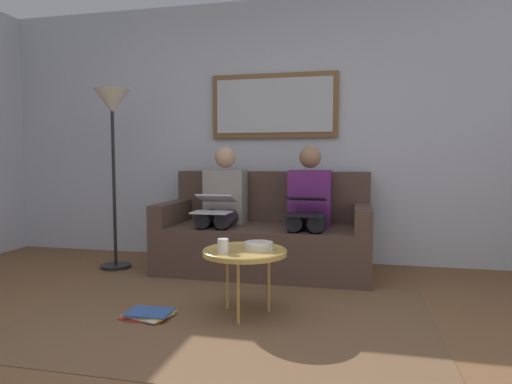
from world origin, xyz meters
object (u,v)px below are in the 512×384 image
bowl (259,246)px  laptop_silver (214,204)px  couch (266,236)px  person_left (309,206)px  magazine_stack (149,314)px  person_right (222,204)px  framed_mirror (274,106)px  standing_lamp (112,121)px  laptop_black (306,206)px  coffee_table (245,253)px  cup (223,246)px

bowl → laptop_silver: 1.05m
couch → person_left: (-0.40, 0.07, 0.30)m
person_left → magazine_stack: size_ratio=3.48×
couch → person_right: bearing=9.7°
couch → framed_mirror: 1.30m
standing_lamp → person_left: bearing=-173.7°
bowl → laptop_black: laptop_black is taller
laptop_black → magazine_stack: 1.53m
laptop_black → laptop_silver: size_ratio=1.03×
person_right → laptop_silver: 0.24m
bowl → standing_lamp: size_ratio=0.11×
magazine_stack → bowl: bearing=-160.7°
laptop_black → standing_lamp: (1.79, -0.04, 0.74)m
couch → laptop_silver: 0.59m
laptop_silver → magazine_stack: laptop_silver is taller
laptop_silver → coffee_table: bearing=119.0°
couch → laptop_black: bearing=142.1°
couch → framed_mirror: size_ratio=1.49×
couch → framed_mirror: (0.00, -0.39, 1.24)m
coffee_table → standing_lamp: 2.01m
coffee_table → laptop_silver: bearing=-61.0°
magazine_stack → framed_mirror: bearing=-105.3°
coffee_table → standing_lamp: bearing=-32.4°
laptop_silver → bowl: bearing=124.4°
framed_mirror → couch: bearing=90.0°
coffee_table → person_left: size_ratio=0.48×
coffee_table → cup: cup is taller
cup → bowl: (-0.20, -0.15, -0.02)m
person_left → person_right: bearing=0.0°
laptop_black → framed_mirror: bearing=-60.3°
cup → standing_lamp: (1.38, -1.04, 0.90)m
framed_mirror → person_right: (0.40, 0.46, -0.94)m
coffee_table → standing_lamp: (1.49, -0.95, 0.96)m
framed_mirror → coffee_table: bearing=93.8°
person_right → bowl: bearing=118.1°
person_left → laptop_silver: 0.83m
couch → framed_mirror: framed_mirror is taller
couch → cup: (0.01, 1.31, 0.16)m
framed_mirror → bowl: (-0.19, 1.55, -1.10)m
bowl → framed_mirror: bearing=-83.2°
laptop_silver → person_right: bearing=-90.0°
framed_mirror → person_left: 1.12m
laptop_black → person_right: size_ratio=0.32×
framed_mirror → standing_lamp: (1.39, 0.66, -0.18)m
coffee_table → person_left: bearing=-104.3°
laptop_silver → standing_lamp: standing_lamp is taller
standing_lamp → cup: bearing=142.9°
couch → magazine_stack: bearing=70.7°
coffee_table → person_right: (0.51, -1.15, 0.19)m
couch → standing_lamp: 1.77m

